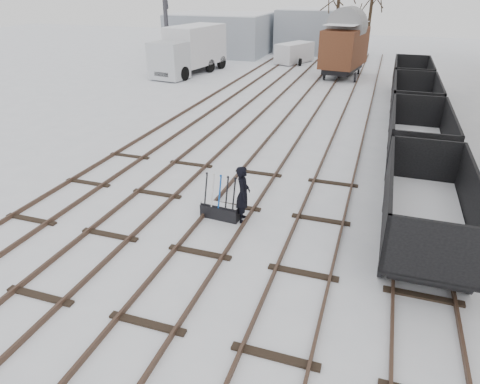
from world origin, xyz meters
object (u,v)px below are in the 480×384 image
object	(u,v)px
ground_frame	(220,210)
box_van_wagon	(345,46)
lorry	(190,50)
crane	(168,41)
freight_wagon_a	(425,219)
worker	(243,194)
panel_van	(294,53)

from	to	relation	value
ground_frame	box_van_wagon	bearing A→B (deg)	92.21
ground_frame	lorry	xyz separation A→B (m)	(-11.28, 22.46, 1.66)
ground_frame	box_van_wagon	distance (m)	25.14
crane	freight_wagon_a	bearing A→B (deg)	-74.76
crane	worker	bearing A→B (deg)	-82.97
lorry	ground_frame	bearing A→B (deg)	-54.28
freight_wagon_a	box_van_wagon	xyz separation A→B (m)	(-5.08, 24.71, 1.51)
worker	box_van_wagon	bearing A→B (deg)	-16.91
panel_van	ground_frame	bearing A→B (deg)	-59.96
box_van_wagon	crane	bearing A→B (deg)	-174.21
panel_van	crane	world-z (taller)	crane
box_van_wagon	lorry	xyz separation A→B (m)	(-12.37, -2.56, -0.47)
worker	freight_wagon_a	xyz separation A→B (m)	(5.43, 0.22, -0.04)
box_van_wagon	panel_van	size ratio (longest dim) A/B	1.27
ground_frame	box_van_wagon	size ratio (longest dim) A/B	0.26
worker	lorry	bearing A→B (deg)	12.17
freight_wagon_a	crane	size ratio (longest dim) A/B	0.74
box_van_wagon	panel_van	bearing A→B (deg)	142.76
box_van_wagon	lorry	bearing A→B (deg)	-159.35
freight_wagon_a	lorry	xyz separation A→B (m)	(-17.45, 22.14, 1.04)
freight_wagon_a	lorry	distance (m)	28.21
crane	panel_van	bearing A→B (deg)	-2.30
ground_frame	crane	distance (m)	30.00
freight_wagon_a	ground_frame	bearing A→B (deg)	-177.07
ground_frame	freight_wagon_a	xyz separation A→B (m)	(6.18, 0.32, 0.62)
ground_frame	lorry	distance (m)	25.19
panel_van	crane	bearing A→B (deg)	-135.43
box_van_wagon	crane	xyz separation A→B (m)	(-16.12, 0.89, -0.35)
panel_van	crane	xyz separation A→B (m)	(-10.99, -4.46, 1.10)
worker	box_van_wagon	world-z (taller)	box_van_wagon
lorry	crane	bearing A→B (deg)	146.40
ground_frame	panel_van	bearing A→B (deg)	102.29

